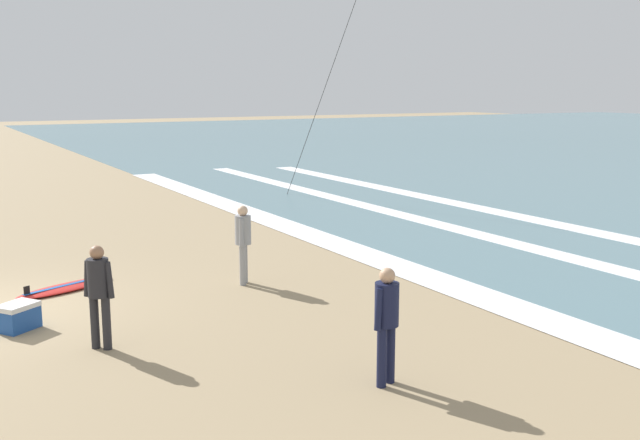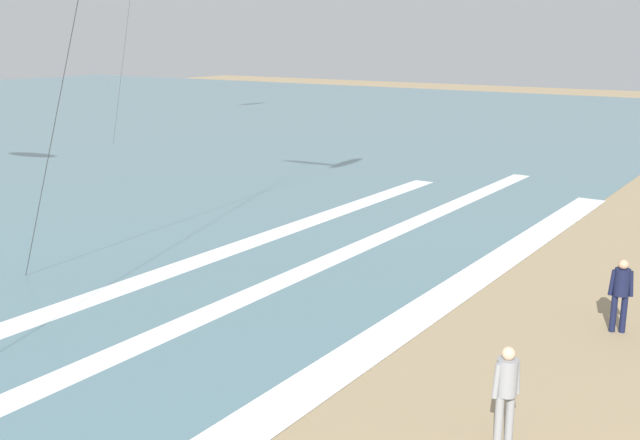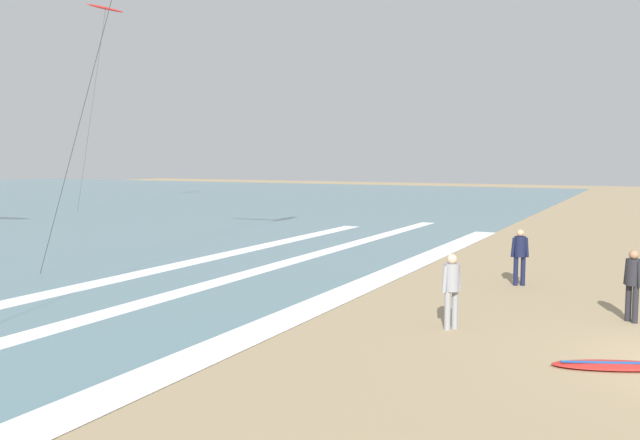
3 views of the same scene
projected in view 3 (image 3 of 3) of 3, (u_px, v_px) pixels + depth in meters
name	position (u px, v px, depth m)	size (l,w,h in m)	color
wave_foam_shoreline	(293.00, 316.00, 15.23)	(38.48, 1.03, 0.01)	white
wave_foam_mid_break	(192.00, 289.00, 18.25)	(42.44, 0.74, 0.01)	white
wave_foam_outer_break	(73.00, 289.00, 18.36)	(37.72, 0.85, 0.01)	white
surfer_foreground_main	(633.00, 279.00, 14.60)	(0.42, 0.43, 1.60)	#232328
surfer_background_far	(520.00, 252.00, 18.81)	(0.32, 0.51, 1.60)	#141938
surfer_left_near	(452.00, 284.00, 13.98)	(0.48, 0.35, 1.60)	gray
surfboard_left_pile	(614.00, 365.00, 11.47)	(1.36, 2.17, 0.25)	red
kite_red_far_left	(105.00, 10.00, 49.24)	(7.34, 3.13, 14.82)	red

